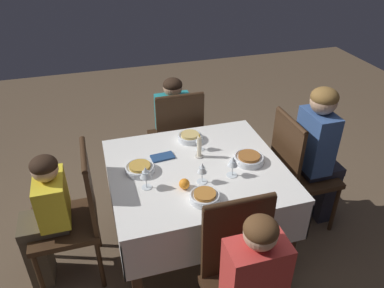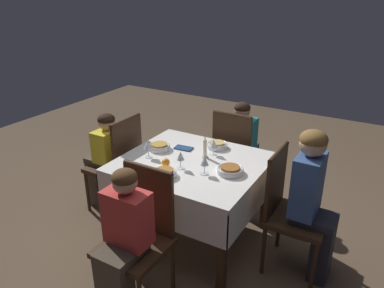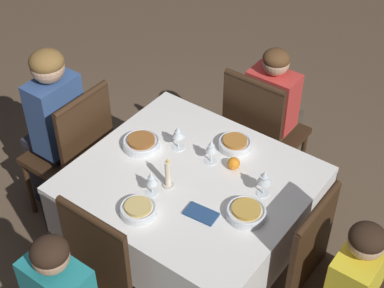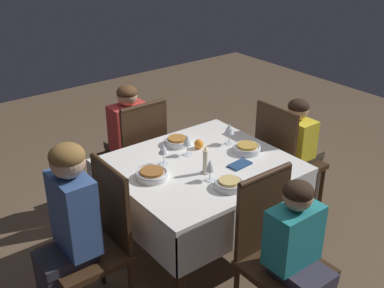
{
  "view_description": "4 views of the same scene",
  "coord_description": "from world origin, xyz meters",
  "px_view_note": "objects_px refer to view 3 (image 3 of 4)",
  "views": [
    {
      "loc": [
        0.6,
        1.95,
        2.21
      ],
      "look_at": [
        0.02,
        -0.03,
        0.91
      ],
      "focal_mm": 35.0,
      "sensor_mm": 36.0,
      "label": 1
    },
    {
      "loc": [
        -1.41,
        2.42,
        2.09
      ],
      "look_at": [
        0.06,
        -0.1,
        0.85
      ],
      "focal_mm": 35.0,
      "sensor_mm": 36.0,
      "label": 2
    },
    {
      "loc": [
        1.31,
        -1.76,
        2.83
      ],
      "look_at": [
        -0.03,
        0.05,
        0.92
      ],
      "focal_mm": 55.0,
      "sensor_mm": 36.0,
      "label": 3
    },
    {
      "loc": [
        -1.78,
        -2.22,
        2.27
      ],
      "look_at": [
        -0.08,
        -0.01,
        0.92
      ],
      "focal_mm": 45.0,
      "sensor_mm": 36.0,
      "label": 4
    }
  ],
  "objects_px": {
    "bowl_west": "(141,143)",
    "bowl_east": "(246,212)",
    "bowl_south": "(138,209)",
    "person_child_red": "(275,111)",
    "wine_glass_north": "(211,147)",
    "chair_east": "(329,283)",
    "wine_glass_east": "(265,178)",
    "orange_fruit": "(234,163)",
    "chair_north": "(260,131)",
    "napkin_red_folded": "(201,214)",
    "dining_table": "(191,192)",
    "wine_glass_south": "(151,179)",
    "candle_centerpiece": "(168,176)",
    "chair_west": "(75,150)",
    "person_adult_denim": "(52,123)",
    "bowl_north": "(235,143)",
    "wine_glass_west": "(178,133)"
  },
  "relations": [
    {
      "from": "chair_north",
      "to": "napkin_red_folded",
      "type": "distance_m",
      "value": 0.99
    },
    {
      "from": "bowl_south",
      "to": "bowl_west",
      "type": "bearing_deg",
      "value": 128.47
    },
    {
      "from": "chair_west",
      "to": "bowl_south",
      "type": "distance_m",
      "value": 0.86
    },
    {
      "from": "chair_east",
      "to": "chair_north",
      "type": "distance_m",
      "value": 1.16
    },
    {
      "from": "wine_glass_west",
      "to": "wine_glass_north",
      "type": "relative_size",
      "value": 1.0
    },
    {
      "from": "dining_table",
      "to": "wine_glass_north",
      "type": "relative_size",
      "value": 7.96
    },
    {
      "from": "bowl_north",
      "to": "wine_glass_north",
      "type": "bearing_deg",
      "value": -101.95
    },
    {
      "from": "chair_west",
      "to": "bowl_west",
      "type": "distance_m",
      "value": 0.52
    },
    {
      "from": "bowl_east",
      "to": "bowl_north",
      "type": "bearing_deg",
      "value": 129.4
    },
    {
      "from": "bowl_south",
      "to": "wine_glass_south",
      "type": "xyz_separation_m",
      "value": [
        -0.03,
        0.14,
        0.07
      ]
    },
    {
      "from": "chair_west",
      "to": "orange_fruit",
      "type": "relative_size",
      "value": 14.72
    },
    {
      "from": "wine_glass_east",
      "to": "person_adult_denim",
      "type": "bearing_deg",
      "value": -172.89
    },
    {
      "from": "person_adult_denim",
      "to": "wine_glass_south",
      "type": "distance_m",
      "value": 0.93
    },
    {
      "from": "bowl_north",
      "to": "orange_fruit",
      "type": "distance_m",
      "value": 0.17
    },
    {
      "from": "person_adult_denim",
      "to": "bowl_north",
      "type": "height_order",
      "value": "person_adult_denim"
    },
    {
      "from": "chair_north",
      "to": "wine_glass_east",
      "type": "bearing_deg",
      "value": 121.1
    },
    {
      "from": "chair_east",
      "to": "bowl_west",
      "type": "relative_size",
      "value": 4.77
    },
    {
      "from": "bowl_south",
      "to": "wine_glass_north",
      "type": "bearing_deg",
      "value": 82.39
    },
    {
      "from": "bowl_west",
      "to": "bowl_north",
      "type": "bearing_deg",
      "value": 35.7
    },
    {
      "from": "dining_table",
      "to": "person_adult_denim",
      "type": "height_order",
      "value": "person_adult_denim"
    },
    {
      "from": "chair_west",
      "to": "dining_table",
      "type": "bearing_deg",
      "value": 93.42
    },
    {
      "from": "bowl_south",
      "to": "chair_north",
      "type": "bearing_deg",
      "value": 88.79
    },
    {
      "from": "wine_glass_south",
      "to": "bowl_east",
      "type": "bearing_deg",
      "value": 17.94
    },
    {
      "from": "wine_glass_north",
      "to": "orange_fruit",
      "type": "xyz_separation_m",
      "value": [
        0.12,
        0.03,
        -0.07
      ]
    },
    {
      "from": "bowl_south",
      "to": "orange_fruit",
      "type": "relative_size",
      "value": 2.7
    },
    {
      "from": "bowl_west",
      "to": "person_adult_denim",
      "type": "bearing_deg",
      "value": -172.12
    },
    {
      "from": "wine_glass_south",
      "to": "bowl_west",
      "type": "bearing_deg",
      "value": 138.43
    },
    {
      "from": "orange_fruit",
      "to": "wine_glass_east",
      "type": "bearing_deg",
      "value": -17.75
    },
    {
      "from": "person_child_red",
      "to": "wine_glass_north",
      "type": "relative_size",
      "value": 7.27
    },
    {
      "from": "chair_east",
      "to": "person_child_red",
      "type": "bearing_deg",
      "value": 41.81
    },
    {
      "from": "wine_glass_south",
      "to": "candle_centerpiece",
      "type": "relative_size",
      "value": 0.77
    },
    {
      "from": "person_adult_denim",
      "to": "chair_north",
      "type": "bearing_deg",
      "value": 130.49
    },
    {
      "from": "person_adult_denim",
      "to": "wine_glass_east",
      "type": "distance_m",
      "value": 1.37
    },
    {
      "from": "dining_table",
      "to": "wine_glass_west",
      "type": "height_order",
      "value": "wine_glass_west"
    },
    {
      "from": "bowl_west",
      "to": "bowl_east",
      "type": "distance_m",
      "value": 0.74
    },
    {
      "from": "bowl_east",
      "to": "wine_glass_north",
      "type": "distance_m",
      "value": 0.43
    },
    {
      "from": "chair_east",
      "to": "wine_glass_east",
      "type": "height_order",
      "value": "chair_east"
    },
    {
      "from": "wine_glass_north",
      "to": "napkin_red_folded",
      "type": "distance_m",
      "value": 0.4
    },
    {
      "from": "person_adult_denim",
      "to": "chair_west",
      "type": "bearing_deg",
      "value": 90.0
    },
    {
      "from": "bowl_north",
      "to": "napkin_red_folded",
      "type": "bearing_deg",
      "value": -74.34
    },
    {
      "from": "bowl_north",
      "to": "napkin_red_folded",
      "type": "relative_size",
      "value": 1.09
    },
    {
      "from": "person_adult_denim",
      "to": "wine_glass_west",
      "type": "bearing_deg",
      "value": 104.07
    },
    {
      "from": "wine_glass_south",
      "to": "orange_fruit",
      "type": "xyz_separation_m",
      "value": [
        0.23,
        0.4,
        -0.06
      ]
    },
    {
      "from": "wine_glass_north",
      "to": "bowl_north",
      "type": "bearing_deg",
      "value": 78.05
    },
    {
      "from": "chair_north",
      "to": "orange_fruit",
      "type": "relative_size",
      "value": 14.72
    },
    {
      "from": "bowl_south",
      "to": "candle_centerpiece",
      "type": "relative_size",
      "value": 0.97
    },
    {
      "from": "bowl_north",
      "to": "chair_west",
      "type": "bearing_deg",
      "value": -156.35
    },
    {
      "from": "wine_glass_north",
      "to": "chair_north",
      "type": "bearing_deg",
      "value": 94.21
    },
    {
      "from": "candle_centerpiece",
      "to": "orange_fruit",
      "type": "relative_size",
      "value": 2.77
    },
    {
      "from": "bowl_west",
      "to": "bowl_north",
      "type": "relative_size",
      "value": 1.13
    }
  ]
}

